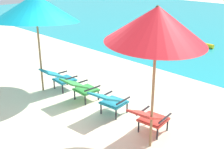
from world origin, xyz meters
TOP-DOWN VIEW (x-y plane):
  - ground_plane at (0.00, 4.00)m, footprint 40.00×40.00m
  - swim_buoy at (-1.32, 6.77)m, footprint 1.60×0.18m
  - lounge_chair_far_left at (-1.52, -0.14)m, footprint 0.59×0.91m
  - lounge_chair_near_left at (-0.58, -0.16)m, footprint 0.57×0.89m
  - lounge_chair_near_right at (0.45, -0.17)m, footprint 0.63×0.93m
  - lounge_chair_far_right at (1.58, -0.16)m, footprint 0.64×0.93m
  - beach_umbrella_left at (-1.86, -0.46)m, footprint 3.11×3.12m
  - beach_umbrella_right at (1.84, -0.43)m, footprint 1.95×1.92m

SIDE VIEW (x-z plane):
  - ground_plane at x=0.00m, z-range 0.00..0.00m
  - swim_buoy at x=-1.32m, z-range 0.01..0.19m
  - lounge_chair_far_left at x=-1.52m, z-range 0.06..0.75m
  - lounge_chair_near_left at x=-0.58m, z-range 0.06..0.75m
  - lounge_chair_near_right at x=0.45m, z-range 0.06..0.75m
  - lounge_chair_far_right at x=1.58m, z-range 0.06..0.75m
  - beach_umbrella_left at x=-1.86m, z-range 0.90..3.58m
  - beach_umbrella_right at x=1.84m, z-range 0.99..3.67m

